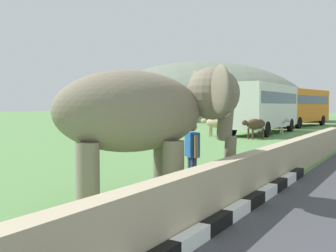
{
  "coord_description": "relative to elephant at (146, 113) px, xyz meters",
  "views": [
    {
      "loc": [
        -3.95,
        1.15,
        2.05
      ],
      "look_at": [
        3.27,
        5.51,
        1.6
      ],
      "focal_mm": 42.54,
      "sensor_mm": 36.0,
      "label": 1
    }
  ],
  "objects": [
    {
      "name": "bus_white",
      "position": [
        21.1,
        4.18,
        0.21
      ],
      "size": [
        9.55,
        2.62,
        3.5
      ],
      "color": "silver",
      "rests_on": "ground_plane"
    },
    {
      "name": "cow_mid",
      "position": [
        21.68,
        3.43,
        -1.0
      ],
      "size": [
        0.75,
        1.91,
        1.23
      ],
      "color": "beige",
      "rests_on": "ground_plane"
    },
    {
      "name": "bus_red",
      "position": [
        44.77,
        5.54,
        0.21
      ],
      "size": [
        8.9,
        3.9,
        3.5
      ],
      "color": "#B21E1E",
      "rests_on": "ground_plane"
    },
    {
      "name": "cow_far",
      "position": [
        16.31,
        3.15,
        -1.0
      ],
      "size": [
        1.89,
        1.18,
        1.23
      ],
      "color": "#473323",
      "rests_on": "ground_plane"
    },
    {
      "name": "cow_near",
      "position": [
        16.82,
        5.94,
        -1.0
      ],
      "size": [
        0.72,
        1.91,
        1.23
      ],
      "color": "tan",
      "rests_on": "ground_plane"
    },
    {
      "name": "hill_east",
      "position": [
        52.07,
        23.73,
        -1.87
      ],
      "size": [
        42.27,
        33.82,
        17.87
      ],
      "color": "slate",
      "rests_on": "ground_plane"
    },
    {
      "name": "person_handler",
      "position": [
        1.44,
        -0.35,
        -0.95
      ],
      "size": [
        0.5,
        0.54,
        1.66
      ],
      "color": "navy",
      "rests_on": "ground_plane"
    },
    {
      "name": "elephant",
      "position": [
        0.0,
        0.0,
        0.0
      ],
      "size": [
        3.84,
        3.83,
        2.88
      ],
      "color": "#786E5B",
      "rests_on": "ground_plane"
    },
    {
      "name": "bus_orange",
      "position": [
        32.12,
        4.2,
        0.21
      ],
      "size": [
        10.26,
        3.79,
        3.5
      ],
      "color": "orange",
      "rests_on": "ground_plane"
    },
    {
      "name": "barrier_parapet",
      "position": [
        -0.93,
        -1.8,
        -1.37
      ],
      "size": [
        28.0,
        0.36,
        1.0
      ],
      "primitive_type": "cube",
      "color": "tan",
      "rests_on": "ground_plane"
    }
  ]
}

